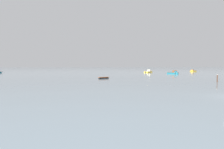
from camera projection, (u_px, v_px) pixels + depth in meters
motorboat_moored_0 at (174, 73)px, 70.13m from camera, size 2.78×5.02×1.81m
motorboat_moored_1 at (149, 72)px, 84.33m from camera, size 4.94×4.53×1.90m
rowboat_moored_4 at (104, 78)px, 44.75m from camera, size 3.01×2.04×0.45m
motorboat_moored_3 at (193, 71)px, 96.33m from camera, size 4.62×3.52×1.69m
mooring_post_right at (217, 78)px, 34.70m from camera, size 0.22×0.22×1.56m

